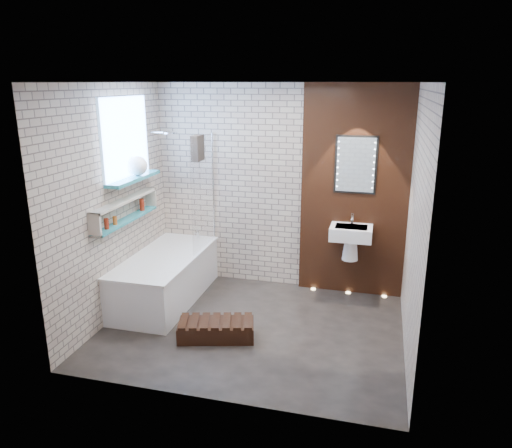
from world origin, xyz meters
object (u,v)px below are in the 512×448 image
(washbasin, at_px, (351,237))
(walnut_step, at_px, (216,330))
(led_mirror, at_px, (356,165))
(bath_screen, at_px, (203,193))
(bathtub, at_px, (166,277))

(washbasin, xyz_separation_m, walnut_step, (-1.27, -1.37, -0.70))
(washbasin, relative_size, walnut_step, 0.73)
(led_mirror, relative_size, walnut_step, 0.89)
(washbasin, distance_m, led_mirror, 0.88)
(bath_screen, xyz_separation_m, walnut_step, (0.55, -1.19, -1.19))
(walnut_step, bearing_deg, bathtub, 140.42)
(bath_screen, height_order, led_mirror, led_mirror)
(bath_screen, relative_size, walnut_step, 1.77)
(bathtub, bearing_deg, washbasin, 16.01)
(bath_screen, bearing_deg, led_mirror, 10.66)
(bathtub, distance_m, led_mirror, 2.68)
(led_mirror, bearing_deg, bath_screen, -169.34)
(washbasin, height_order, walnut_step, washbasin)
(bath_screen, height_order, walnut_step, bath_screen)
(bathtub, xyz_separation_m, walnut_step, (0.91, -0.75, -0.20))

